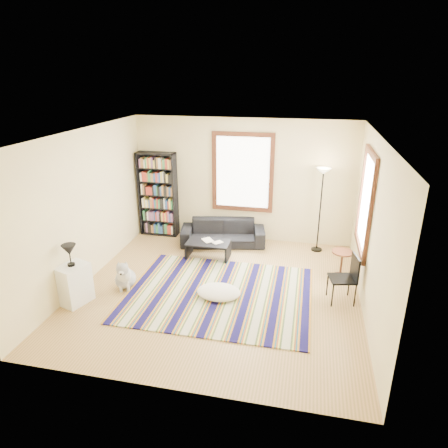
% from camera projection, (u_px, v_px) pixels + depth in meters
% --- Properties ---
extents(floor, '(5.00, 5.00, 0.10)m').
position_uv_depth(floor, '(218.00, 292.00, 7.30)').
color(floor, tan).
rests_on(floor, ground).
extents(ceiling, '(5.00, 5.00, 0.10)m').
position_uv_depth(ceiling, '(217.00, 131.00, 6.26)').
color(ceiling, white).
rests_on(ceiling, floor).
extents(wall_back, '(5.00, 0.10, 2.80)m').
position_uv_depth(wall_back, '(243.00, 180.00, 9.10)').
color(wall_back, '#D0B88C').
rests_on(wall_back, floor).
extents(wall_front, '(5.00, 0.10, 2.80)m').
position_uv_depth(wall_front, '(166.00, 295.00, 4.45)').
color(wall_front, '#D0B88C').
rests_on(wall_front, floor).
extents(wall_left, '(0.10, 5.00, 2.80)m').
position_uv_depth(wall_left, '(82.00, 208.00, 7.29)').
color(wall_left, '#D0B88C').
rests_on(wall_left, floor).
extents(wall_right, '(0.10, 5.00, 2.80)m').
position_uv_depth(wall_right, '(375.00, 230.00, 6.27)').
color(wall_right, '#D0B88C').
rests_on(wall_right, floor).
extents(window_back, '(1.20, 0.06, 1.60)m').
position_uv_depth(window_back, '(243.00, 172.00, 8.96)').
color(window_back, white).
rests_on(window_back, wall_back).
extents(window_right, '(0.06, 1.20, 1.60)m').
position_uv_depth(window_right, '(366.00, 202.00, 6.95)').
color(window_right, white).
rests_on(window_right, wall_right).
extents(rug, '(3.24, 2.59, 0.02)m').
position_uv_depth(rug, '(219.00, 294.00, 7.14)').
color(rug, '#100D41').
rests_on(rug, floor).
extents(sofa, '(1.09, 2.00, 0.55)m').
position_uv_depth(sofa, '(223.00, 233.00, 9.12)').
color(sofa, black).
rests_on(sofa, floor).
extents(bookshelf, '(0.90, 0.30, 2.00)m').
position_uv_depth(bookshelf, '(158.00, 194.00, 9.43)').
color(bookshelf, black).
rests_on(bookshelf, floor).
extents(coffee_table, '(1.00, 0.72, 0.36)m').
position_uv_depth(coffee_table, '(208.00, 250.00, 8.48)').
color(coffee_table, black).
rests_on(coffee_table, floor).
extents(book_a, '(0.32, 0.31, 0.02)m').
position_uv_depth(book_a, '(204.00, 241.00, 8.43)').
color(book_a, beige).
rests_on(book_a, coffee_table).
extents(book_b, '(0.25, 0.25, 0.02)m').
position_uv_depth(book_b, '(216.00, 241.00, 8.43)').
color(book_b, beige).
rests_on(book_b, coffee_table).
extents(floor_cushion, '(0.86, 0.69, 0.19)m').
position_uv_depth(floor_cushion, '(219.00, 292.00, 7.02)').
color(floor_cushion, silver).
rests_on(floor_cushion, floor).
extents(floor_lamp, '(0.34, 0.34, 1.86)m').
position_uv_depth(floor_lamp, '(320.00, 211.00, 8.56)').
color(floor_lamp, black).
rests_on(floor_lamp, floor).
extents(side_table, '(0.51, 0.51, 0.54)m').
position_uv_depth(side_table, '(341.00, 264.00, 7.65)').
color(side_table, '#4A2012').
rests_on(side_table, floor).
extents(folding_chair, '(0.50, 0.48, 0.86)m').
position_uv_depth(folding_chair, '(342.00, 279.00, 6.78)').
color(folding_chair, black).
rests_on(folding_chair, floor).
extents(white_cabinet, '(0.52, 0.60, 0.70)m').
position_uv_depth(white_cabinet, '(74.00, 284.00, 6.78)').
color(white_cabinet, white).
rests_on(white_cabinet, floor).
extents(table_lamp, '(0.27, 0.27, 0.38)m').
position_uv_depth(table_lamp, '(70.00, 255.00, 6.58)').
color(table_lamp, black).
rests_on(table_lamp, white_cabinet).
extents(dog, '(0.55, 0.66, 0.57)m').
position_uv_depth(dog, '(125.00, 273.00, 7.28)').
color(dog, silver).
rests_on(dog, floor).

